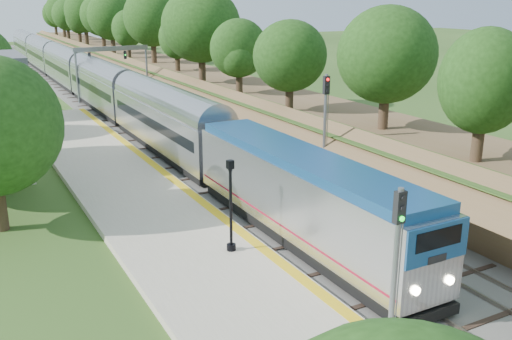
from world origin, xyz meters
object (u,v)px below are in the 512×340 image
train (83,79)px  signal_platform (396,258)px  lamppost_far (231,211)px  signal_gantry (112,59)px  signal_farside (325,118)px

train → signal_platform: size_ratio=19.92×
lamppost_far → signal_platform: 9.97m
signal_gantry → lamppost_far: (-6.16, -43.58, -2.53)m
train → signal_gantry: bearing=-60.8°
signal_gantry → train: 5.72m
train → signal_platform: bearing=-92.9°
signal_gantry → train: (-2.47, 4.43, -2.64)m
lamppost_far → signal_platform: bearing=-85.4°
train → signal_farside: 41.55m
train → signal_platform: signal_platform is taller
signal_gantry → signal_platform: (-5.37, -53.37, -0.88)m
signal_gantry → signal_platform: size_ratio=1.45×
train → lamppost_far: (-3.69, -48.00, 0.11)m
lamppost_far → signal_farside: signal_farside is taller
signal_platform → train: bearing=87.1°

